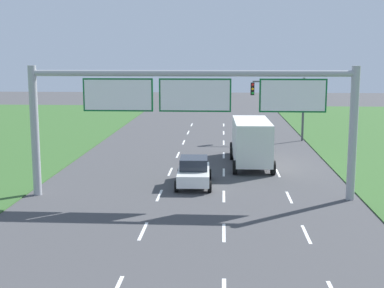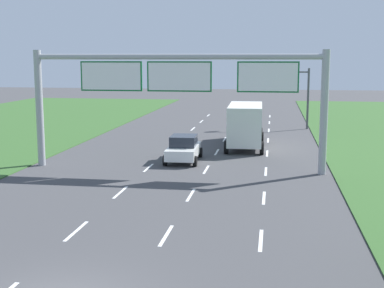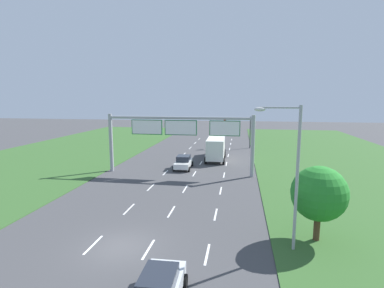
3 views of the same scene
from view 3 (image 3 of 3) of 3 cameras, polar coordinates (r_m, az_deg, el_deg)
ground_plane at (r=19.52m, az=-13.47°, el=-18.54°), size 200.00×200.00×0.00m
lane_dashes_inner_left at (r=33.33m, az=-6.34°, el=-6.69°), size 0.14×68.40×0.01m
lane_dashes_inner_right at (r=32.60m, az=-0.36°, el=-6.99°), size 0.14×68.40×0.01m
lane_dashes_slip at (r=32.23m, az=5.84°, el=-7.23°), size 0.14×68.40×0.01m
car_near_red at (r=37.88m, az=-1.64°, el=-3.48°), size 2.18×4.29×1.64m
box_truck at (r=43.51m, az=4.61°, el=-0.68°), size 2.83×8.42×3.19m
sign_gantry at (r=34.58m, az=-2.23°, el=2.32°), size 17.24×0.44×7.00m
traffic_light_mast at (r=53.71m, az=8.98°, el=3.35°), size 4.76×0.49×5.60m
street_lamp at (r=17.87m, az=18.30°, el=-3.95°), size 2.61×0.32×8.50m
roadside_tree_near at (r=20.15m, az=23.05°, el=-8.71°), size 3.40×3.40×4.78m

